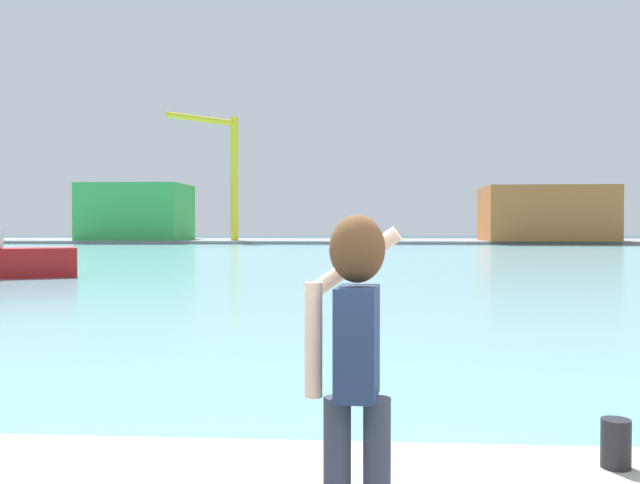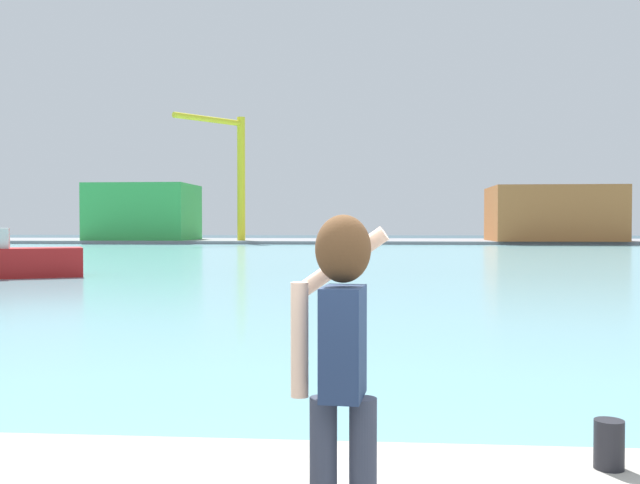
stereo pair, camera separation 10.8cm
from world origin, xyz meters
The scene contains 8 objects.
ground_plane centered at (0.00, 50.00, 0.00)m, with size 220.00×220.00×0.00m, color #334751.
harbor_water centered at (0.00, 52.00, 0.01)m, with size 140.00×100.00×0.02m, color #6BA8B2.
far_shore_dock centered at (0.00, 92.00, 0.20)m, with size 140.00×20.00×0.41m, color gray.
person_photographer centered at (-0.38, 0.03, 1.75)m, with size 0.53×0.56×1.74m.
harbor_bollard centered at (1.40, 1.52, 0.86)m, with size 0.20×0.20×0.34m, color black.
warehouse_left centered at (-31.14, 88.79, 4.06)m, with size 12.99×10.63×7.30m, color green.
warehouse_right centered at (21.31, 87.03, 3.76)m, with size 15.22×10.91×6.70m, color #B26633.
port_crane centered at (-18.29, 84.91, 9.87)m, with size 7.19×8.48×15.56m.
Camera 1 is at (-0.30, -3.55, 2.38)m, focal length 40.19 mm.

